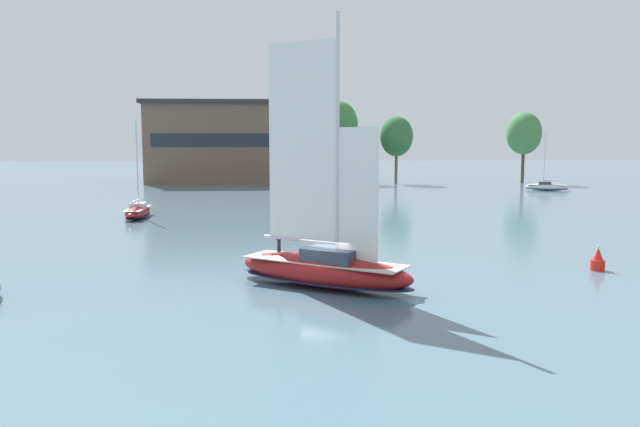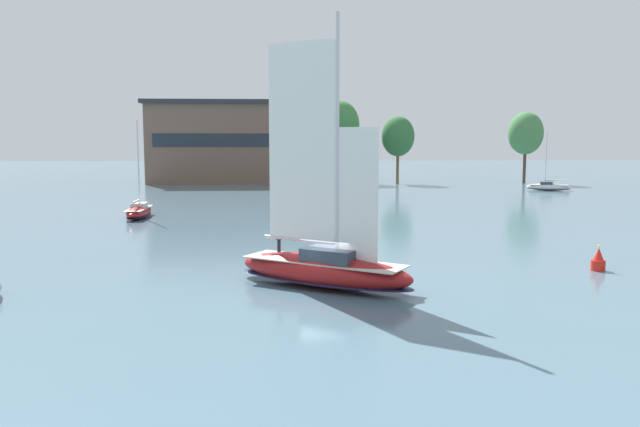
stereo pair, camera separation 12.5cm
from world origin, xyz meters
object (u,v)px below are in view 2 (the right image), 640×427
tree_shore_left (339,125)px  channel_buoy (598,261)px  tree_shore_right (398,136)px  sailboat_main (324,266)px  sailboat_moored_mid_channel (336,199)px  sailboat_moored_far_slip (139,211)px  tree_shore_center (526,133)px  sailboat_moored_near_marina (548,187)px

tree_shore_left → channel_buoy: size_ratio=9.54×
tree_shore_right → sailboat_main: (-18.46, -77.91, -7.29)m
sailboat_moored_mid_channel → tree_shore_right: bearing=67.5°
sailboat_moored_far_slip → sailboat_main: bearing=-61.5°
tree_shore_center → sailboat_main: (-41.53, -77.47, -7.84)m
sailboat_moored_near_marina → channel_buoy: (-22.15, -58.07, -0.01)m
sailboat_moored_mid_channel → channel_buoy: 42.91m
sailboat_moored_far_slip → tree_shore_right: bearing=53.2°
sailboat_moored_near_marina → sailboat_moored_far_slip: (-55.73, -30.36, 0.05)m
sailboat_moored_near_marina → sailboat_moored_mid_channel: size_ratio=1.11×
tree_shore_left → tree_shore_center: bearing=-6.8°
tree_shore_right → sailboat_moored_mid_channel: size_ratio=1.47×
tree_shore_left → sailboat_moored_mid_channel: bearing=-95.8°
sailboat_moored_mid_channel → sailboat_main: bearing=-95.9°
sailboat_main → sailboat_moored_mid_channel: (4.54, 44.21, -0.57)m
tree_shore_right → sailboat_moored_mid_channel: (-13.93, -33.69, -7.85)m
tree_shore_right → sailboat_moored_far_slip: size_ratio=1.22×
tree_shore_center → tree_shore_right: bearing=178.9°
sailboat_moored_near_marina → channel_buoy: bearing=-110.9°
sailboat_main → channel_buoy: (16.85, 3.11, -0.52)m
tree_shore_center → sailboat_main: size_ratio=0.89×
tree_shore_center → sailboat_moored_mid_channel: 50.45m
tree_shore_left → sailboat_moored_near_marina: 38.09m
tree_shore_left → sailboat_moored_far_slip: size_ratio=1.52×
tree_shore_left → tree_shore_center: size_ratio=1.17×
channel_buoy → tree_shore_right: bearing=88.8°
tree_shore_center → tree_shore_right: 23.08m
sailboat_moored_near_marina → sailboat_moored_far_slip: size_ratio=0.92×
tree_shore_right → channel_buoy: tree_shore_right is taller
sailboat_moored_mid_channel → sailboat_moored_far_slip: bearing=-147.8°
channel_buoy → tree_shore_center: bearing=71.6°
sailboat_moored_mid_channel → sailboat_moored_far_slip: 25.13m
tree_shore_center → tree_shore_right: size_ratio=1.07×
sailboat_moored_near_marina → sailboat_moored_far_slip: 63.47m
tree_shore_center → sailboat_main: bearing=-118.2°
channel_buoy → tree_shore_left: bearing=96.2°
tree_shore_right → sailboat_moored_mid_channel: tree_shore_right is taller
tree_shore_center → tree_shore_right: tree_shore_center is taller
tree_shore_right → sailboat_moored_far_slip: tree_shore_right is taller
sailboat_main → channel_buoy: 17.15m
sailboat_moored_near_marina → sailboat_moored_mid_channel: bearing=-153.8°
tree_shore_left → sailboat_main: tree_shore_left is taller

